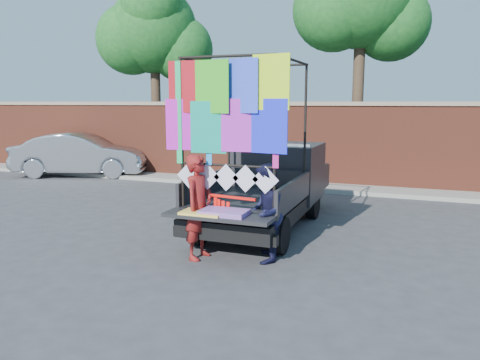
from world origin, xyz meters
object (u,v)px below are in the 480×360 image
(sedan, at_px, (81,155))
(man, at_px, (265,213))
(pickup_truck, at_px, (272,184))
(woman, at_px, (199,207))

(sedan, xyz_separation_m, man, (8.86, -6.33, 0.05))
(pickup_truck, xyz_separation_m, woman, (-0.43, -2.78, 0.04))
(sedan, distance_m, woman, 10.19)
(sedan, bearing_deg, man, -145.40)
(pickup_truck, relative_size, man, 3.26)
(pickup_truck, xyz_separation_m, sedan, (-8.22, 3.79, -0.08))
(woman, bearing_deg, man, -71.86)
(sedan, relative_size, man, 2.84)
(sedan, xyz_separation_m, woman, (7.79, -6.57, 0.12))
(pickup_truck, bearing_deg, sedan, 155.23)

